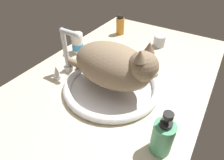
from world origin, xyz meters
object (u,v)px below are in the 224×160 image
at_px(pill_bottle, 78,44).
at_px(soap_pump_bottle, 162,137).
at_px(cat, 116,66).
at_px(faucet, 68,56).
at_px(sink_basin, 112,85).
at_px(amber_bottle, 120,25).
at_px(metal_jar, 159,41).

distance_m(pill_bottle, soap_pump_bottle, 0.62).
bearing_deg(cat, pill_bottle, 64.47).
distance_m(faucet, pill_bottle, 0.17).
distance_m(sink_basin, amber_bottle, 0.50).
distance_m(faucet, cat, 0.24).
xyz_separation_m(cat, metal_jar, (0.42, -0.01, -0.08)).
bearing_deg(amber_bottle, faucet, -179.89).
xyz_separation_m(sink_basin, pill_bottle, (0.15, 0.29, 0.03)).
height_order(cat, pill_bottle, cat).
distance_m(cat, amber_bottle, 0.51).
distance_m(amber_bottle, soap_pump_bottle, 0.76).
distance_m(faucet, soap_pump_bottle, 0.50).
xyz_separation_m(sink_basin, faucet, (-0.00, 0.22, 0.06)).
height_order(cat, amber_bottle, cat).
distance_m(faucet, amber_bottle, 0.44).
bearing_deg(faucet, metal_jar, -30.48).
height_order(amber_bottle, soap_pump_bottle, soap_pump_bottle).
bearing_deg(pill_bottle, cat, -115.53).
height_order(sink_basin, soap_pump_bottle, soap_pump_bottle).
bearing_deg(faucet, sink_basin, -90.00).
distance_m(pill_bottle, amber_bottle, 0.30).
distance_m(sink_basin, cat, 0.10).
height_order(pill_bottle, amber_bottle, amber_bottle).
xyz_separation_m(pill_bottle, amber_bottle, (0.30, -0.07, 0.01)).
xyz_separation_m(faucet, pill_bottle, (0.15, 0.07, -0.03)).
bearing_deg(metal_jar, sink_basin, 175.92).
xyz_separation_m(cat, soap_pump_bottle, (-0.15, -0.24, -0.05)).
bearing_deg(pill_bottle, faucet, -153.39).
bearing_deg(amber_bottle, cat, -151.82).
xyz_separation_m(sink_basin, metal_jar, (0.42, -0.03, 0.02)).
relative_size(sink_basin, pill_bottle, 3.79).
bearing_deg(soap_pump_bottle, sink_basin, 58.89).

